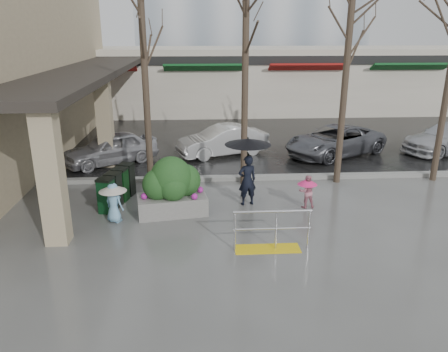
{
  "coord_description": "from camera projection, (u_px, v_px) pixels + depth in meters",
  "views": [
    {
      "loc": [
        -0.32,
        -10.68,
        5.12
      ],
      "look_at": [
        0.34,
        0.62,
        1.3
      ],
      "focal_mm": 35.0,
      "sensor_mm": 36.0,
      "label": 1
    }
  ],
  "objects": [
    {
      "name": "tree_west",
      "position": [
        142.0,
        30.0,
        13.42
      ],
      "size": [
        3.2,
        3.2,
        6.8
      ],
      "color": "#382B21",
      "rests_on": "ground"
    },
    {
      "name": "car_a",
      "position": [
        111.0,
        148.0,
        17.29
      ],
      "size": [
        3.93,
        3.22,
        1.26
      ],
      "primitive_type": "imported",
      "rotation": [
        0.0,
        0.0,
        -1.01
      ],
      "color": "#ADACB1",
      "rests_on": "ground"
    },
    {
      "name": "handrail",
      "position": [
        270.0,
        235.0,
        10.58
      ],
      "size": [
        1.9,
        0.5,
        1.03
      ],
      "color": "yellow",
      "rests_on": "ground"
    },
    {
      "name": "canopy_slab",
      "position": [
        89.0,
        67.0,
        17.89
      ],
      "size": [
        2.8,
        18.0,
        0.25
      ],
      "primitive_type": "cube",
      "color": "#2D2823",
      "rests_on": "pillar_front"
    },
    {
      "name": "child_blue",
      "position": [
        113.0,
        198.0,
        12.0
      ],
      "size": [
        0.77,
        0.77,
        1.13
      ],
      "rotation": [
        0.0,
        0.0,
        2.6
      ],
      "color": "#7BB5DC",
      "rests_on": "ground"
    },
    {
      "name": "tree_mideast",
      "position": [
        349.0,
        38.0,
        13.85
      ],
      "size": [
        3.2,
        3.2,
        6.5
      ],
      "color": "#382B21",
      "rests_on": "ground"
    },
    {
      "name": "street_asphalt",
      "position": [
        203.0,
        101.0,
        32.56
      ],
      "size": [
        120.0,
        36.0,
        0.01
      ],
      "primitive_type": "cube",
      "color": "black",
      "rests_on": "ground"
    },
    {
      "name": "child_pink",
      "position": [
        307.0,
        189.0,
        13.02
      ],
      "size": [
        0.6,
        0.6,
        1.01
      ],
      "rotation": [
        0.0,
        0.0,
        3.18
      ],
      "color": "#CE7E91",
      "rests_on": "ground"
    },
    {
      "name": "news_boxes",
      "position": [
        117.0,
        187.0,
        13.36
      ],
      "size": [
        0.91,
        1.94,
        1.06
      ],
      "rotation": [
        0.0,
        0.0,
        -0.27
      ],
      "color": "#0C3618",
      "rests_on": "ground"
    },
    {
      "name": "pillar_front",
      "position": [
        51.0,
        176.0,
        10.51
      ],
      "size": [
        0.55,
        0.55,
        3.5
      ],
      "primitive_type": "cube",
      "color": "tan",
      "rests_on": "ground"
    },
    {
      "name": "ground",
      "position": [
        213.0,
        229.0,
        11.76
      ],
      "size": [
        120.0,
        120.0,
        0.0
      ],
      "primitive_type": "plane",
      "color": "#51514F",
      "rests_on": "ground"
    },
    {
      "name": "car_c",
      "position": [
        335.0,
        141.0,
        18.49
      ],
      "size": [
        4.98,
        4.04,
        1.26
      ],
      "primitive_type": "imported",
      "rotation": [
        0.0,
        0.0,
        -1.06
      ],
      "color": "slate",
      "rests_on": "ground"
    },
    {
      "name": "planter",
      "position": [
        172.0,
        187.0,
        12.52
      ],
      "size": [
        2.1,
        1.3,
        1.72
      ],
      "rotation": [
        0.0,
        0.0,
        0.17
      ],
      "color": "#65625E",
      "rests_on": "ground"
    },
    {
      "name": "tree_midwest",
      "position": [
        246.0,
        25.0,
        13.55
      ],
      "size": [
        3.2,
        3.2,
        7.0
      ],
      "color": "#382B21",
      "rests_on": "ground"
    },
    {
      "name": "storefront_row",
      "position": [
        234.0,
        79.0,
        28.21
      ],
      "size": [
        34.0,
        6.74,
        4.0
      ],
      "color": "beige",
      "rests_on": "ground"
    },
    {
      "name": "pillar_back",
      "position": [
        105.0,
        122.0,
        16.65
      ],
      "size": [
        0.55,
        0.55,
        3.5
      ],
      "primitive_type": "cube",
      "color": "tan",
      "rests_on": "ground"
    },
    {
      "name": "woman",
      "position": [
        248.0,
        161.0,
        12.98
      ],
      "size": [
        1.39,
        1.39,
        2.12
      ],
      "rotation": [
        0.0,
        0.0,
        3.4
      ],
      "color": "black",
      "rests_on": "ground"
    },
    {
      "name": "car_b",
      "position": [
        223.0,
        141.0,
        18.47
      ],
      "size": [
        4.05,
        2.6,
        1.26
      ],
      "primitive_type": "imported",
      "rotation": [
        0.0,
        0.0,
        -1.21
      ],
      "color": "silver",
      "rests_on": "ground"
    },
    {
      "name": "curb",
      "position": [
        209.0,
        178.0,
        15.51
      ],
      "size": [
        120.0,
        0.3,
        0.15
      ],
      "primitive_type": "cube",
      "color": "gray",
      "rests_on": "ground"
    }
  ]
}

